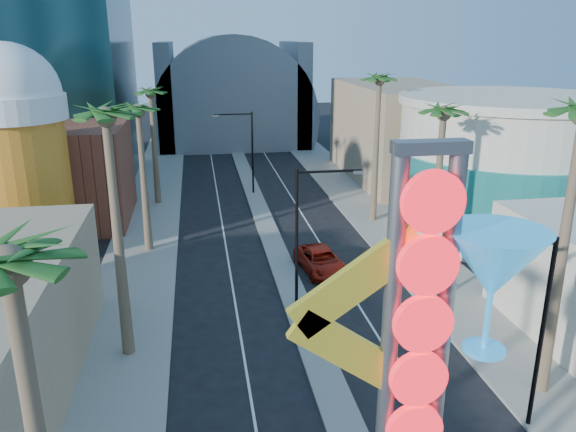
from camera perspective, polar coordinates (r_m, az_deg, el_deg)
name	(u,v)px	position (r m, az deg, el deg)	size (l,w,h in m)	color
sidewalk_west	(147,228)	(46.48, -14.09, -1.18)	(5.00, 100.00, 0.15)	gray
sidewalk_east	(375,216)	(48.58, 8.80, -0.01)	(5.00, 100.00, 0.15)	gray
median	(260,211)	(49.42, -2.82, 0.50)	(1.60, 84.00, 0.15)	gray
brick_filler_west	(65,175)	(49.30, -21.74, 3.92)	(10.00, 10.00, 8.00)	brown
filler_east	(398,132)	(61.50, 11.12, 8.35)	(10.00, 20.00, 10.00)	#9D8165
beer_mug	(16,147)	(41.21, -25.93, 6.35)	(7.00, 7.00, 14.50)	#CF571B
turquoise_building	(504,166)	(46.30, 21.13, 4.74)	(16.60, 16.60, 10.60)	beige
canopy	(232,113)	(81.73, -5.67, 10.40)	(22.00, 16.00, 22.00)	slate
neon_sign	(446,343)	(15.27, 15.79, -12.30)	(6.53, 2.60, 12.55)	gray
streetlight_0	(307,224)	(31.08, 1.90, -0.78)	(3.79, 0.25, 8.00)	black
streetlight_1	(247,145)	(54.01, -4.22, 7.22)	(3.79, 0.25, 8.00)	black
streetlight_2	(533,318)	(22.97, 23.61, -9.49)	(3.45, 0.25, 8.00)	black
palm_0	(13,293)	(12.50, -26.17, -7.05)	(2.40, 2.40, 11.70)	brown
palm_1	(107,133)	(25.47, -17.87, 8.02)	(2.40, 2.40, 12.70)	brown
palm_2	(139,119)	(39.42, -14.92, 9.51)	(2.40, 2.40, 11.20)	brown
palm_3	(151,100)	(51.30, -13.76, 11.40)	(2.40, 2.40, 11.20)	brown
palm_6	(443,123)	(34.35, 15.47, 9.07)	(2.40, 2.40, 11.70)	brown
palm_7	(379,89)	(45.36, 9.23, 12.60)	(2.40, 2.40, 12.70)	brown
red_pickup	(321,261)	(36.92, 3.39, -4.57)	(2.45, 5.31, 1.47)	#9C190C
pedestrian_b	(435,285)	(34.10, 14.73, -6.81)	(0.74, 0.58, 1.52)	gray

